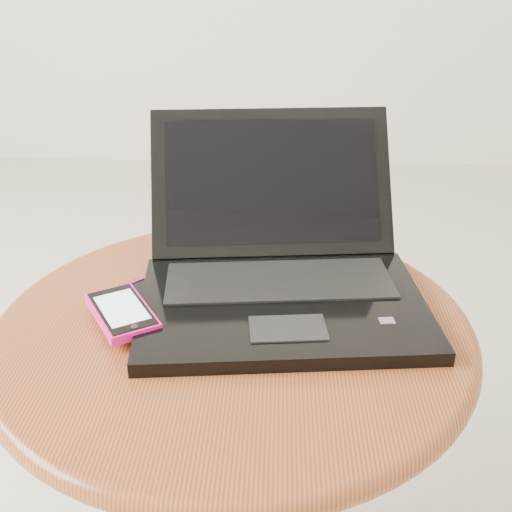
{
  "coord_description": "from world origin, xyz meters",
  "views": [
    {
      "loc": [
        -0.03,
        -0.53,
        0.83
      ],
      "look_at": [
        -0.06,
        0.12,
        0.5
      ],
      "focal_mm": 44.15,
      "sensor_mm": 36.0,
      "label": 1
    }
  ],
  "objects": [
    {
      "name": "table",
      "position": [
        -0.08,
        0.08,
        0.35
      ],
      "size": [
        0.56,
        0.56,
        0.44
      ],
      "color": "#602D10",
      "rests_on": "ground"
    },
    {
      "name": "laptop",
      "position": [
        -0.03,
        0.15,
        0.48
      ],
      "size": [
        0.36,
        0.38,
        0.19
      ],
      "color": "black",
      "rests_on": "table"
    },
    {
      "name": "phone_black",
      "position": [
        -0.18,
        0.1,
        0.45
      ],
      "size": [
        0.12,
        0.12,
        0.01
      ],
      "color": "black",
      "rests_on": "table"
    },
    {
      "name": "phone_pink",
      "position": [
        -0.21,
        0.06,
        0.46
      ],
      "size": [
        0.1,
        0.12,
        0.01
      ],
      "color": "#FA148D",
      "rests_on": "phone_black"
    }
  ]
}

